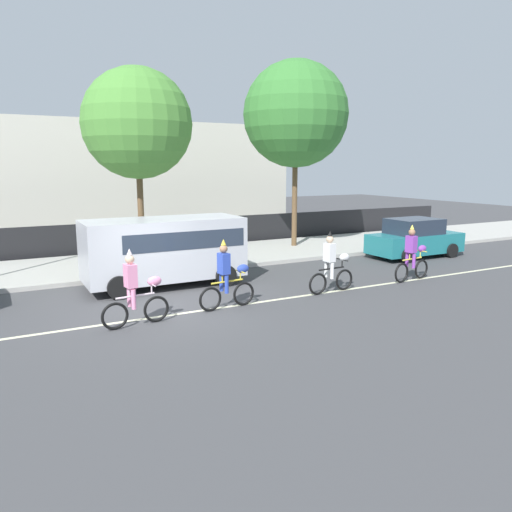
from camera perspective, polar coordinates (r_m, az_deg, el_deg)
ground_plane at (r=13.73m, az=-10.52°, el=-6.13°), size 80.00×80.00×0.00m
road_centre_line at (r=13.27m, az=-9.86°, el=-6.67°), size 36.00×0.14×0.01m
sidewalk_curb at (r=19.85m, az=-16.23°, el=-1.04°), size 60.00×5.00×0.15m
fence_line at (r=22.55m, az=-17.85°, el=1.82°), size 40.00×0.08×1.40m
building_backdrop at (r=30.69m, az=-24.02°, el=8.06°), size 28.00×8.00×6.19m
parade_cyclist_pink at (r=12.38m, az=-13.58°, el=-4.04°), size 1.72×0.50×1.92m
parade_cyclist_cobalt at (r=13.52m, az=-3.26°, el=-2.55°), size 1.72×0.50×1.92m
parade_cyclist_zebra at (r=15.35m, az=8.68°, el=-1.09°), size 1.72×0.50×1.92m
parade_cyclist_purple at (r=17.55m, az=17.48°, el=-0.02°), size 1.71×0.51×1.92m
parked_van_silver at (r=16.25m, az=-10.23°, el=1.07°), size 5.00×2.22×2.18m
parked_car_teal at (r=22.17m, az=17.67°, el=1.89°), size 4.10×1.92×1.64m
street_tree_near_lamp at (r=19.97m, az=-13.42°, el=14.49°), size 4.17×4.17×7.33m
street_tree_far_corner at (r=23.20m, az=4.57°, el=15.82°), size 4.72×4.72×8.29m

